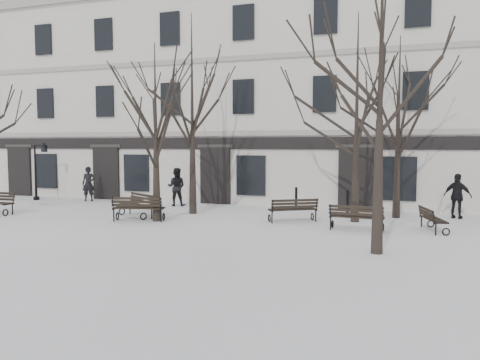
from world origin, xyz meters
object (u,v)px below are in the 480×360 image
at_px(tree_1, 155,110).
at_px(bench_2, 357,217).
at_px(lamp_post, 39,167).
at_px(bench_1, 138,208).
at_px(bench_4, 293,209).
at_px(tree_2, 381,52).
at_px(bench_3, 138,204).
at_px(bench_5, 432,218).

bearing_deg(tree_1, bench_2, 2.12).
height_order(tree_1, lamp_post, tree_1).
distance_m(bench_1, bench_2, 8.38).
bearing_deg(bench_4, bench_2, 124.75).
xyz_separation_m(tree_2, bench_4, (-3.31, 4.46, -5.01)).
distance_m(bench_3, bench_4, 6.53).
bearing_deg(bench_2, bench_1, 7.42).
distance_m(tree_1, bench_1, 3.88).
bearing_deg(lamp_post, bench_4, -10.82).
bearing_deg(bench_1, lamp_post, -40.90).
height_order(bench_2, bench_5, bench_2).
relative_size(tree_2, bench_2, 4.64).
height_order(bench_2, bench_3, bench_3).
bearing_deg(bench_1, bench_4, -176.96).
bearing_deg(lamp_post, tree_1, -24.11).
bearing_deg(bench_1, bench_2, 170.44).
bearing_deg(bench_4, bench_5, 145.31).
xyz_separation_m(bench_1, bench_4, (5.85, 1.75, -0.03)).
distance_m(bench_3, bench_5, 11.51).
xyz_separation_m(bench_1, bench_5, (10.86, 1.38, -0.09)).
relative_size(tree_2, bench_1, 4.20).
bearing_deg(bench_5, bench_1, 83.67).
relative_size(bench_2, bench_5, 1.09).
height_order(tree_1, bench_2, tree_1).
bearing_deg(bench_5, bench_4, 72.19).
distance_m(bench_3, lamp_post, 9.03).
bearing_deg(bench_4, tree_1, -14.95).
relative_size(tree_1, bench_5, 4.00).
relative_size(tree_2, bench_4, 4.55).
distance_m(tree_2, lamp_post, 19.79).
xyz_separation_m(tree_1, bench_4, (5.20, 1.44, -3.85)).
relative_size(bench_5, lamp_post, 0.56).
bearing_deg(bench_2, lamp_post, -9.64).
xyz_separation_m(tree_2, bench_2, (-0.81, 3.30, -5.02)).
relative_size(bench_1, lamp_post, 0.67).
bearing_deg(bench_5, tree_1, 82.41).
height_order(bench_1, bench_5, bench_1).
bearing_deg(bench_3, tree_1, 0.57).
relative_size(tree_2, bench_5, 5.07).
bearing_deg(bench_3, tree_2, 9.21).
relative_size(bench_2, bench_4, 0.98).
xyz_separation_m(bench_2, bench_3, (-9.00, 0.45, 0.02)).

